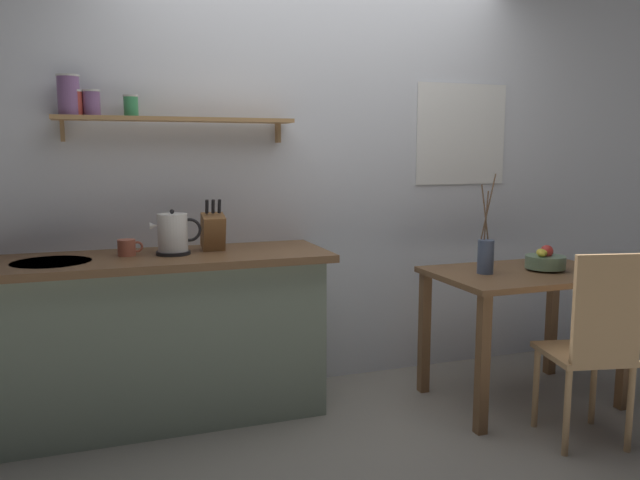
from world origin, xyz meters
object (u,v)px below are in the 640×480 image
object	(u,v)px
knife_block	(213,231)
twig_vase	(486,255)
dining_chair_near	(594,342)
electric_kettle	(173,234)
dining_table	(523,293)
fruit_bowl	(545,261)
coffee_mug_by_sink	(127,248)

from	to	relation	value
knife_block	twig_vase	bearing A→B (deg)	-17.22
dining_chair_near	electric_kettle	xyz separation A→B (m)	(-1.86, 1.02, 0.48)
electric_kettle	dining_table	bearing A→B (deg)	-12.31
fruit_bowl	electric_kettle	size ratio (longest dim) A/B	0.84
electric_kettle	coffee_mug_by_sink	world-z (taller)	electric_kettle
coffee_mug_by_sink	electric_kettle	bearing A→B (deg)	-9.10
electric_kettle	knife_block	bearing A→B (deg)	14.03
dining_table	fruit_bowl	world-z (taller)	fruit_bowl
electric_kettle	knife_block	distance (m)	0.23
knife_block	dining_chair_near	bearing A→B (deg)	-33.08
dining_chair_near	knife_block	size ratio (longest dim) A/B	3.46
twig_vase	knife_block	world-z (taller)	twig_vase
dining_chair_near	fruit_bowl	size ratio (longest dim) A/B	4.34
dining_chair_near	coffee_mug_by_sink	world-z (taller)	coffee_mug_by_sink
dining_table	coffee_mug_by_sink	world-z (taller)	coffee_mug_by_sink
dining_table	fruit_bowl	xyz separation A→B (m)	(0.13, -0.01, 0.18)
dining_table	dining_chair_near	world-z (taller)	dining_chair_near
fruit_bowl	coffee_mug_by_sink	distance (m)	2.32
electric_kettle	fruit_bowl	bearing A→B (deg)	-11.82
dining_chair_near	knife_block	world-z (taller)	knife_block
coffee_mug_by_sink	twig_vase	bearing A→B (deg)	-12.79
dining_chair_near	twig_vase	bearing A→B (deg)	107.86
twig_vase	coffee_mug_by_sink	world-z (taller)	twig_vase
dining_table	coffee_mug_by_sink	bearing A→B (deg)	168.03
coffee_mug_by_sink	knife_block	bearing A→B (deg)	2.19
knife_block	coffee_mug_by_sink	world-z (taller)	knife_block
coffee_mug_by_sink	dining_chair_near	bearing A→B (deg)	-26.69
dining_table	coffee_mug_by_sink	xyz separation A→B (m)	(-2.14, 0.45, 0.31)
dining_table	electric_kettle	size ratio (longest dim) A/B	3.86
dining_table	electric_kettle	distance (m)	1.99
fruit_bowl	electric_kettle	bearing A→B (deg)	168.18
fruit_bowl	knife_block	xyz separation A→B (m)	(-1.82, 0.48, 0.19)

